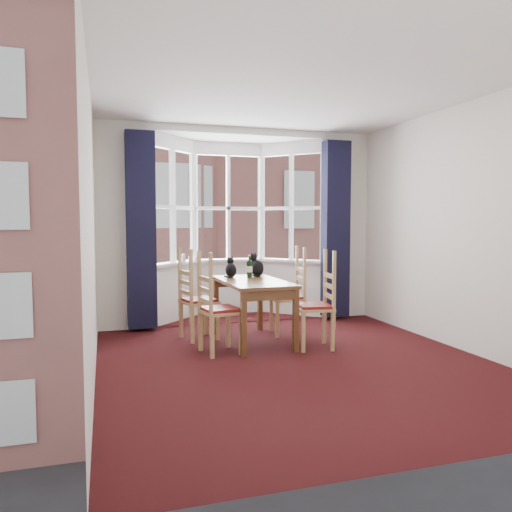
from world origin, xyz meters
name	(u,v)px	position (x,y,z in m)	size (l,w,h in m)	color
floor	(298,364)	(0.00, 0.00, 0.00)	(4.50, 4.50, 0.00)	black
ceiling	(300,87)	(0.00, 0.00, 2.80)	(4.50, 4.50, 0.00)	white
wall_left	(91,229)	(-2.00, 0.00, 1.40)	(4.50, 4.50, 0.00)	silver
wall_right	(464,227)	(2.00, 0.00, 1.40)	(4.50, 4.50, 0.00)	silver
wall_near	(444,233)	(0.00, -2.25, 1.40)	(4.00, 4.00, 0.00)	silver
wall_back_pier_left	(123,226)	(-1.65, 2.25, 1.40)	(0.70, 0.12, 2.80)	silver
wall_back_pier_right	(344,226)	(1.65, 2.25, 1.40)	(0.70, 0.12, 2.80)	silver
bay_window	(232,226)	(0.00, 2.75, 1.40)	(2.76, 0.94, 2.80)	white
curtain_left	(141,230)	(-1.42, 2.07, 1.35)	(0.38, 0.22, 2.60)	black
curtain_right	(336,229)	(1.42, 2.07, 1.35)	(0.38, 0.22, 2.60)	black
dining_table	(253,288)	(-0.17, 1.06, 0.65)	(0.75, 1.35, 0.75)	brown
chair_left_near	(213,312)	(-0.76, 0.65, 0.47)	(0.46, 0.48, 0.92)	tan
chair_left_far	(192,302)	(-0.86, 1.36, 0.47)	(0.48, 0.50, 0.92)	tan
chair_right_near	(322,307)	(0.51, 0.55, 0.47)	(0.46, 0.48, 0.92)	tan
chair_right_far	(294,298)	(0.46, 1.31, 0.47)	(0.44, 0.46, 0.92)	tan
cat_left	(231,269)	(-0.34, 1.47, 0.86)	(0.16, 0.21, 0.27)	black
cat_right	(257,267)	(0.01, 1.48, 0.87)	(0.24, 0.27, 0.32)	black
wine_bottle	(250,268)	(-0.13, 1.37, 0.88)	(0.07, 0.07, 0.29)	black
candle_tall	(183,258)	(-0.78, 2.60, 0.93)	(0.06, 0.06, 0.12)	white
candle_short	(190,259)	(-0.67, 2.63, 0.92)	(0.06, 0.06, 0.09)	white
candle_extra	(196,259)	(-0.58, 2.65, 0.91)	(0.05, 0.05, 0.08)	white
street	(133,324)	(0.00, 32.25, -6.00)	(80.00, 80.00, 0.00)	#333335
tenement_building	(157,218)	(0.00, 14.01, 1.60)	(18.40, 7.80, 15.20)	#A76056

